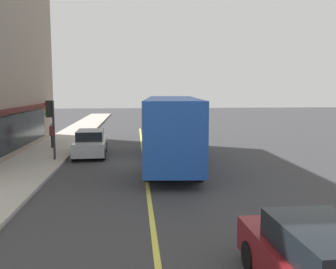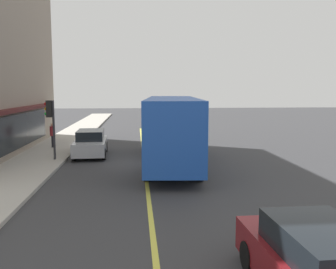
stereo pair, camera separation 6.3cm
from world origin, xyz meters
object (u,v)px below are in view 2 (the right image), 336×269
at_px(car_maroon, 319,267).
at_px(car_silver, 91,143).
at_px(traffic_light, 50,116).
at_px(pedestrian_waiting, 53,133).
at_px(bus, 172,127).
at_px(car_white, 171,127).

bearing_deg(car_maroon, car_silver, 20.37).
bearing_deg(traffic_light, car_maroon, -151.22).
bearing_deg(pedestrian_waiting, traffic_light, -168.57).
bearing_deg(pedestrian_waiting, car_maroon, -154.91).
bearing_deg(pedestrian_waiting, bus, -127.27).
height_order(traffic_light, car_maroon, traffic_light).
distance_m(traffic_light, pedestrian_waiting, 4.68).
xyz_separation_m(traffic_light, pedestrian_waiting, (4.37, 0.88, -1.43)).
xyz_separation_m(car_white, pedestrian_waiting, (-7.11, 8.45, 0.36)).
xyz_separation_m(car_maroon, car_white, (25.84, 0.32, 0.00)).
distance_m(car_maroon, car_white, 25.84).
distance_m(bus, car_white, 12.81).
height_order(car_maroon, car_white, same).
bearing_deg(car_silver, bus, -123.67).
relative_size(bus, car_maroon, 2.59).
xyz_separation_m(car_white, car_silver, (-9.65, 5.70, 0.00)).
distance_m(car_maroon, car_silver, 17.27).
height_order(bus, traffic_light, bus).
relative_size(bus, pedestrian_waiting, 7.06).
bearing_deg(pedestrian_waiting, car_white, -49.92).
distance_m(car_white, car_silver, 11.20).
relative_size(car_maroon, pedestrian_waiting, 2.72).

